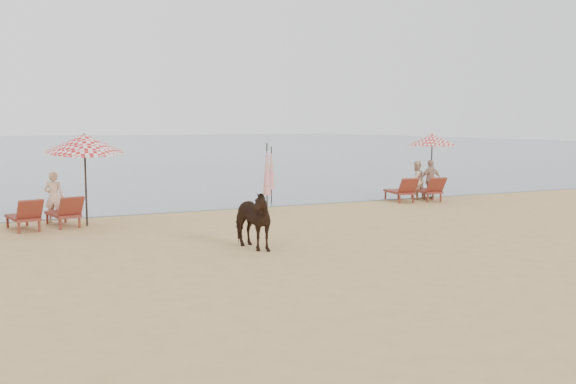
# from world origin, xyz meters

# --- Properties ---
(ground) EXTENTS (120.00, 120.00, 0.00)m
(ground) POSITION_xyz_m (0.00, 0.00, 0.00)
(ground) COLOR tan
(ground) RESTS_ON ground
(sea) EXTENTS (160.00, 140.00, 0.06)m
(sea) POSITION_xyz_m (0.00, 80.00, 0.00)
(sea) COLOR #51606B
(sea) RESTS_ON ground
(lounger_cluster_left) EXTENTS (2.05, 2.00, 0.62)m
(lounger_cluster_left) POSITION_xyz_m (-5.92, 8.34, 0.43)
(lounger_cluster_left) COLOR maroon
(lounger_cluster_left) RESTS_ON ground
(lounger_cluster_right) EXTENTS (2.06, 2.00, 0.64)m
(lounger_cluster_right) POSITION_xyz_m (7.24, 9.20, 0.45)
(lounger_cluster_right) COLOR maroon
(lounger_cluster_right) RESTS_ON ground
(umbrella_open_left_b) EXTENTS (2.16, 2.20, 2.75)m
(umbrella_open_left_b) POSITION_xyz_m (-4.80, 8.43, 2.38)
(umbrella_open_left_b) COLOR black
(umbrella_open_left_b) RESTS_ON ground
(umbrella_open_right) EXTENTS (2.06, 2.06, 2.52)m
(umbrella_open_right) POSITION_xyz_m (9.03, 10.60, 2.27)
(umbrella_open_right) COLOR black
(umbrella_open_right) RESTS_ON ground
(umbrella_closed_left) EXTENTS (0.26, 0.26, 2.10)m
(umbrella_closed_left) POSITION_xyz_m (2.13, 11.07, 1.29)
(umbrella_closed_left) COLOR black
(umbrella_closed_left) RESTS_ON ground
(umbrella_closed_right) EXTENTS (0.28, 0.28, 2.30)m
(umbrella_closed_right) POSITION_xyz_m (1.08, 8.99, 1.41)
(umbrella_closed_right) COLOR black
(umbrella_closed_right) RESTS_ON ground
(cow) EXTENTS (1.05, 1.78, 1.41)m
(cow) POSITION_xyz_m (-1.79, 3.29, 0.70)
(cow) COLOR black
(cow) RESTS_ON ground
(beachgoer_left) EXTENTS (0.65, 0.53, 1.53)m
(beachgoer_left) POSITION_xyz_m (-5.60, 9.44, 0.76)
(beachgoer_left) COLOR #D7A886
(beachgoer_left) RESTS_ON ground
(beachgoer_right_a) EXTENTS (0.76, 0.61, 1.49)m
(beachgoer_right_a) POSITION_xyz_m (7.74, 9.84, 0.74)
(beachgoer_right_a) COLOR #E2B78D
(beachgoer_right_a) RESTS_ON ground
(beachgoer_right_b) EXTENTS (0.92, 0.40, 1.55)m
(beachgoer_right_b) POSITION_xyz_m (8.15, 9.48, 0.77)
(beachgoer_right_b) COLOR tan
(beachgoer_right_b) RESTS_ON ground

